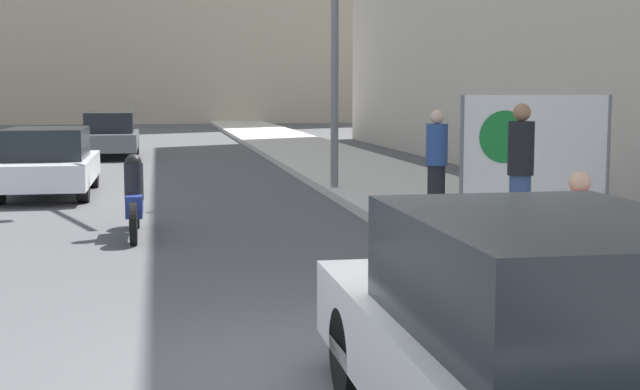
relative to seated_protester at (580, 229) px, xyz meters
The scene contains 11 objects.
ground_plane 3.33m from the seated_protester, 149.02° to the right, with size 160.00×160.00×0.00m, color #4F4F51.
sidewalk_curb 13.40m from the seated_protester, 85.41° to the left, with size 3.50×90.00×0.17m, color beige.
seated_protester is the anchor object (origin of this frame).
jogger_on_sidewalk 3.00m from the seated_protester, 78.27° to the left, with size 0.34×0.34×1.82m.
pedestrian_behind 5.39m from the seated_protester, 87.33° to the left, with size 0.34×0.34×1.69m.
protest_banner 5.18m from the seated_protester, 71.13° to the left, with size 2.47×0.06×1.92m.
traffic_light_pole 10.19m from the seated_protester, 100.07° to the left, with size 3.41×3.18×5.44m.
parked_car_curbside 3.95m from the seated_protester, 119.44° to the right, with size 1.80×4.27×1.48m.
car_on_road_nearest 12.64m from the seated_protester, 119.84° to the left, with size 1.79×4.39×1.40m.
car_on_road_midblock 22.36m from the seated_protester, 104.44° to the left, with size 1.74×4.41×1.47m.
motorcycle_on_road 6.96m from the seated_protester, 129.42° to the left, with size 0.28×2.18×1.23m.
Camera 1 is at (-1.27, -6.35, 2.15)m, focal length 50.00 mm.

